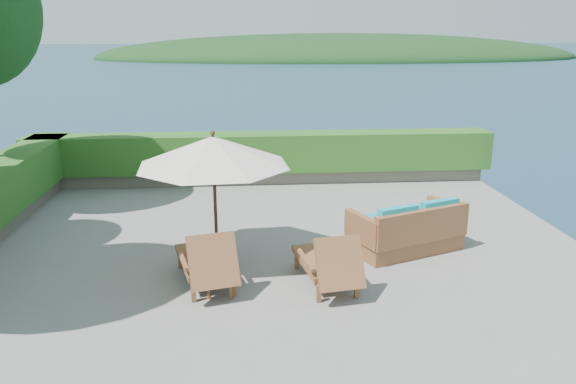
{
  "coord_description": "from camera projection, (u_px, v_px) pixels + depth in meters",
  "views": [
    {
      "loc": [
        -0.51,
        -9.2,
        4.0
      ],
      "look_at": [
        0.3,
        0.8,
        1.1
      ],
      "focal_mm": 35.0,
      "sensor_mm": 36.0,
      "label": 1
    }
  ],
  "objects": [
    {
      "name": "ground",
      "position": [
        275.0,
        264.0,
        9.96
      ],
      "size": [
        12.0,
        12.0,
        0.0
      ],
      "primitive_type": "plane",
      "color": "gray",
      "rests_on": "ground"
    },
    {
      "name": "foundation",
      "position": [
        275.0,
        341.0,
        10.39
      ],
      "size": [
        12.0,
        12.0,
        3.0
      ],
      "primitive_type": "cube",
      "color": "#574E45",
      "rests_on": "ocean"
    },
    {
      "name": "offshore_island",
      "position": [
        339.0,
        58.0,
        146.79
      ],
      "size": [
        126.0,
        57.6,
        12.6
      ],
      "primitive_type": "ellipsoid",
      "color": "black",
      "rests_on": "ocean"
    },
    {
      "name": "planter_wall_far",
      "position": [
        263.0,
        176.0,
        15.28
      ],
      "size": [
        12.0,
        0.6,
        0.36
      ],
      "primitive_type": "cube",
      "color": "#6C6356",
      "rests_on": "ground"
    },
    {
      "name": "hedge_far",
      "position": [
        263.0,
        152.0,
        15.09
      ],
      "size": [
        12.4,
        0.9,
        1.0
      ],
      "primitive_type": "cube",
      "color": "#1A4A15",
      "rests_on": "planter_wall_far"
    },
    {
      "name": "patio_umbrella",
      "position": [
        213.0,
        152.0,
        9.46
      ],
      "size": [
        3.37,
        3.37,
        2.39
      ],
      "rotation": [
        0.0,
        0.0,
        -0.32
      ],
      "color": "black",
      "rests_on": "ground"
    },
    {
      "name": "lounge_left",
      "position": [
        207.0,
        260.0,
        9.02
      ],
      "size": [
        1.16,
        1.93,
        1.04
      ],
      "rotation": [
        0.0,
        0.0,
        0.25
      ],
      "color": "brown",
      "rests_on": "ground"
    },
    {
      "name": "lounge_right",
      "position": [
        328.0,
        262.0,
        8.99
      ],
      "size": [
        0.99,
        1.85,
        1.01
      ],
      "rotation": [
        0.0,
        0.0,
        0.16
      ],
      "color": "brown",
      "rests_on": "ground"
    },
    {
      "name": "side_table",
      "position": [
        221.0,
        271.0,
        8.74
      ],
      "size": [
        0.49,
        0.49,
        0.47
      ],
      "rotation": [
        0.0,
        0.0,
        -0.11
      ],
      "color": "brown",
      "rests_on": "ground"
    },
    {
      "name": "wicker_loveseat",
      "position": [
        408.0,
        231.0,
        10.47
      ],
      "size": [
        2.29,
        1.74,
        1.01
      ],
      "rotation": [
        0.0,
        0.0,
        0.38
      ],
      "color": "brown",
      "rests_on": "ground"
    }
  ]
}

